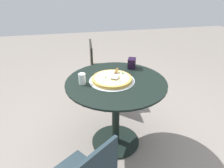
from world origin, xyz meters
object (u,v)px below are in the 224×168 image
at_px(pizza_on_tray, 112,79).
at_px(pizza_server, 115,73).
at_px(patio_chair_near, 101,66).
at_px(patio_table, 116,100).
at_px(drinking_cup, 82,79).
at_px(napkin_dispenser, 132,63).

bearing_deg(pizza_on_tray, pizza_server, -49.99).
bearing_deg(patio_chair_near, patio_table, 179.80).
relative_size(pizza_server, patio_chair_near, 0.25).
height_order(patio_table, pizza_server, pizza_server).
height_order(drinking_cup, napkin_dispenser, napkin_dispenser).
bearing_deg(patio_table, pizza_server, -3.28).
bearing_deg(pizza_on_tray, patio_chair_near, -2.39).
xyz_separation_m(patio_table, pizza_server, (0.05, -0.00, 0.27)).
distance_m(pizza_on_tray, napkin_dispenser, 0.38).
bearing_deg(patio_chair_near, napkin_dispenser, -161.08).
relative_size(pizza_on_tray, pizza_server, 2.05).
bearing_deg(drinking_cup, pizza_on_tray, -89.86).
xyz_separation_m(pizza_on_tray, napkin_dispenser, (0.26, -0.27, 0.03)).
relative_size(drinking_cup, patio_chair_near, 0.12).
bearing_deg(napkin_dispenser, pizza_server, 157.94).
bearing_deg(pizza_server, patio_table, 176.72).
relative_size(drinking_cup, napkin_dispenser, 0.95).
bearing_deg(drinking_cup, patio_table, -93.11).
bearing_deg(drinking_cup, patio_chair_near, -18.72).
relative_size(pizza_on_tray, drinking_cup, 4.34).
xyz_separation_m(pizza_on_tray, patio_chair_near, (0.94, -0.04, -0.26)).
height_order(patio_table, napkin_dispenser, napkin_dispenser).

